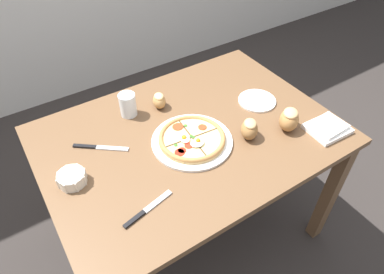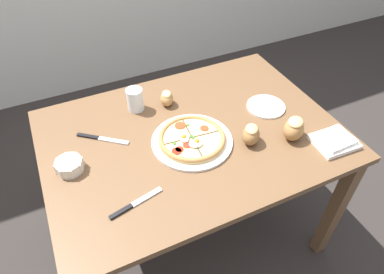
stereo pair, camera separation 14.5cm
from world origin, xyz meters
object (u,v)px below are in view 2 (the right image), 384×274
(ramekin_bowl, at_px, (69,165))
(bread_piece_mid, at_px, (167,98))
(side_saucer, at_px, (266,107))
(pizza, at_px, (192,139))
(bread_piece_near, at_px, (251,134))
(knife_spare, at_px, (135,203))
(dining_table, at_px, (192,149))
(bread_piece_far, at_px, (294,128))
(water_glass, at_px, (135,101))
(napkin_folded, at_px, (334,141))
(knife_main, at_px, (102,139))

(ramekin_bowl, relative_size, bread_piece_mid, 1.18)
(side_saucer, bearing_deg, pizza, -171.03)
(pizza, xyz_separation_m, side_saucer, (0.42, 0.07, -0.01))
(bread_piece_near, xyz_separation_m, knife_spare, (-0.55, -0.10, -0.04))
(dining_table, height_order, bread_piece_far, bread_piece_far)
(bread_piece_mid, relative_size, water_glass, 0.86)
(bread_piece_far, xyz_separation_m, side_saucer, (0.02, 0.22, -0.05))
(side_saucer, bearing_deg, dining_table, -177.91)
(bread_piece_near, distance_m, bread_piece_mid, 0.45)
(bread_piece_mid, xyz_separation_m, water_glass, (-0.15, 0.03, 0.01))
(ramekin_bowl, xyz_separation_m, side_saucer, (0.93, 0.01, -0.02))
(dining_table, distance_m, napkin_folded, 0.62)
(water_glass, bearing_deg, bread_piece_near, -48.88)
(bread_piece_near, bearing_deg, napkin_folded, -26.49)
(dining_table, xyz_separation_m, knife_spare, (-0.35, -0.26, 0.11))
(dining_table, bearing_deg, pizza, -114.71)
(bread_piece_far, distance_m, side_saucer, 0.23)
(bread_piece_near, xyz_separation_m, water_glass, (-0.37, 0.42, 0.00))
(dining_table, distance_m, side_saucer, 0.41)
(bread_piece_near, relative_size, side_saucer, 0.66)
(ramekin_bowl, distance_m, side_saucer, 0.93)
(dining_table, distance_m, ramekin_bowl, 0.54)
(knife_main, xyz_separation_m, knife_spare, (0.02, -0.39, 0.00))
(pizza, relative_size, bread_piece_near, 2.87)
(bread_piece_mid, height_order, knife_main, bread_piece_mid)
(napkin_folded, xyz_separation_m, bread_piece_mid, (-0.54, 0.55, 0.02))
(bread_piece_mid, bearing_deg, ramekin_bowl, -155.58)
(water_glass, distance_m, side_saucer, 0.62)
(napkin_folded, height_order, side_saucer, napkin_folded)
(ramekin_bowl, relative_size, napkin_folded, 0.62)
(bread_piece_mid, bearing_deg, pizza, -90.48)
(bread_piece_mid, xyz_separation_m, bread_piece_far, (0.41, -0.45, 0.01))
(pizza, height_order, ramekin_bowl, pizza)
(bread_piece_mid, bearing_deg, knife_main, -162.56)
(ramekin_bowl, height_order, knife_spare, ramekin_bowl)
(bread_piece_near, relative_size, water_glass, 1.10)
(dining_table, distance_m, bread_piece_near, 0.30)
(pizza, distance_m, napkin_folded, 0.61)
(bread_piece_near, height_order, knife_main, bread_piece_near)
(pizza, xyz_separation_m, ramekin_bowl, (-0.50, 0.06, 0.01))
(bread_piece_near, distance_m, bread_piece_far, 0.19)
(knife_main, bearing_deg, knife_spare, -48.14)
(bread_piece_far, xyz_separation_m, knife_main, (-0.75, 0.34, -0.05))
(knife_main, bearing_deg, pizza, 10.59)
(water_glass, relative_size, side_saucer, 0.60)
(knife_main, height_order, knife_spare, same)
(bread_piece_mid, height_order, water_glass, water_glass)
(pizza, xyz_separation_m, bread_piece_near, (0.23, -0.10, 0.03))
(bread_piece_far, relative_size, knife_spare, 0.66)
(bread_piece_near, xyz_separation_m, knife_main, (-0.57, 0.29, -0.04))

